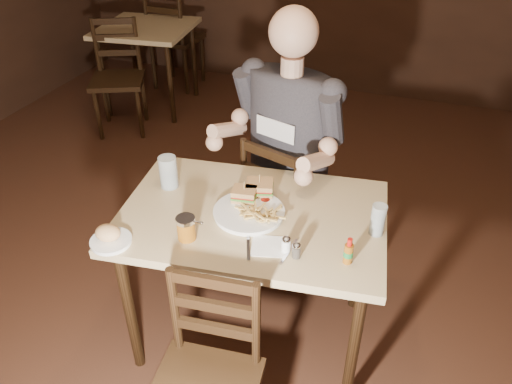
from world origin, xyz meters
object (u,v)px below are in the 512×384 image
(bg_chair_near, at_px, (117,80))
(syrup_dispenser, at_px, (186,228))
(side_plate, at_px, (111,242))
(bg_table, at_px, (147,36))
(bg_chair_far, at_px, (176,38))
(chair_far, at_px, (287,204))
(dinner_plate, at_px, (249,213))
(glass_right, at_px, (378,220))
(diner, at_px, (285,119))
(hot_sauce, at_px, (349,251))
(main_table, at_px, (252,229))
(glass_left, at_px, (168,172))

(bg_chair_near, distance_m, syrup_dispenser, 2.65)
(bg_chair_near, xyz_separation_m, side_plate, (1.39, -2.16, 0.31))
(bg_table, bearing_deg, bg_chair_far, 90.00)
(bg_table, height_order, syrup_dispenser, syrup_dispenser)
(chair_far, height_order, dinner_plate, chair_far)
(dinner_plate, height_order, syrup_dispenser, syrup_dispenser)
(bg_chair_far, distance_m, side_plate, 3.56)
(bg_table, bearing_deg, glass_right, -43.91)
(bg_table, xyz_separation_m, diner, (1.85, -1.82, 0.30))
(chair_far, relative_size, glass_right, 6.34)
(bg_chair_far, relative_size, hot_sauce, 8.72)
(bg_chair_far, bearing_deg, glass_right, 131.70)
(bg_chair_far, relative_size, diner, 0.94)
(main_table, xyz_separation_m, side_plate, (-0.47, -0.38, 0.09))
(glass_left, xyz_separation_m, hot_sauce, (0.89, -0.25, -0.02))
(bg_chair_near, bearing_deg, glass_right, -60.29)
(main_table, xyz_separation_m, glass_left, (-0.44, 0.07, 0.16))
(main_table, relative_size, glass_right, 8.91)
(bg_chair_near, distance_m, hot_sauce, 3.05)
(chair_far, relative_size, diner, 0.82)
(diner, xyz_separation_m, dinner_plate, (0.00, -0.53, -0.20))
(bg_chair_far, relative_size, dinner_plate, 3.31)
(bg_chair_near, distance_m, diner, 2.30)
(bg_chair_near, bearing_deg, diner, -58.64)
(bg_table, xyz_separation_m, glass_right, (2.38, -2.30, 0.16))
(diner, height_order, hot_sauce, diner)
(glass_right, bearing_deg, dinner_plate, -174.21)
(glass_left, distance_m, hot_sauce, 0.92)
(chair_far, height_order, glass_left, glass_left)
(main_table, bearing_deg, side_plate, -141.20)
(bg_chair_near, xyz_separation_m, hot_sauce, (2.31, -1.96, 0.36))
(bg_table, relative_size, syrup_dispenser, 8.63)
(hot_sauce, bearing_deg, bg_chair_near, 139.66)
(dinner_plate, bearing_deg, bg_table, 128.19)
(bg_chair_near, xyz_separation_m, dinner_plate, (1.85, -1.80, 0.31))
(diner, xyz_separation_m, syrup_dispenser, (-0.18, -0.76, -0.16))
(main_table, xyz_separation_m, glass_right, (0.53, 0.04, 0.16))
(main_table, xyz_separation_m, bg_table, (-1.86, 2.34, -0.00))
(bg_chair_far, height_order, bg_chair_near, bg_chair_far)
(bg_table, bearing_deg, dinner_plate, -51.81)
(glass_left, distance_m, side_plate, 0.45)
(dinner_plate, bearing_deg, hot_sauce, -19.19)
(dinner_plate, height_order, glass_left, glass_left)
(main_table, relative_size, syrup_dispenser, 11.96)
(bg_chair_near, height_order, diner, diner)
(diner, bearing_deg, side_plate, -99.68)
(main_table, height_order, diner, diner)
(chair_far, relative_size, glass_left, 5.66)
(main_table, bearing_deg, glass_left, 170.48)
(bg_chair_far, height_order, hot_sauce, bg_chair_far)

